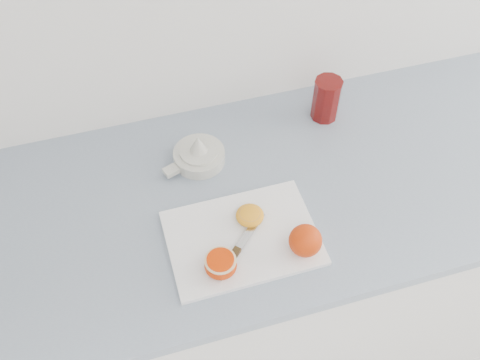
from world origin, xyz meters
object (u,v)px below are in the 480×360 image
at_px(citrus_juicer, 199,155).
at_px(half_orange, 221,265).
at_px(counter, 280,272).
at_px(red_tumbler, 326,100).
at_px(cutting_board, 242,238).

bearing_deg(citrus_juicer, half_orange, -95.20).
distance_m(half_orange, citrus_juicer, 0.31).
relative_size(counter, half_orange, 38.33).
height_order(counter, red_tumbler, red_tumbler).
distance_m(counter, red_tumbler, 0.55).
bearing_deg(counter, cutting_board, -141.35).
bearing_deg(cutting_board, half_orange, -135.07).
relative_size(half_orange, red_tumbler, 0.57).
height_order(half_orange, red_tumbler, red_tumbler).
bearing_deg(half_orange, cutting_board, 44.93).
xyz_separation_m(citrus_juicer, red_tumbler, (0.35, 0.06, 0.03)).
xyz_separation_m(counter, half_orange, (-0.22, -0.19, 0.48)).
distance_m(counter, cutting_board, 0.49).
bearing_deg(counter, half_orange, -139.37).
distance_m(citrus_juicer, red_tumbler, 0.36).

